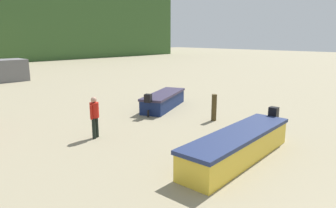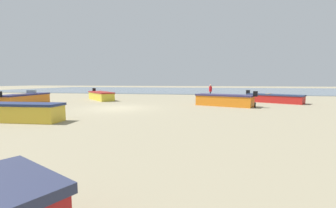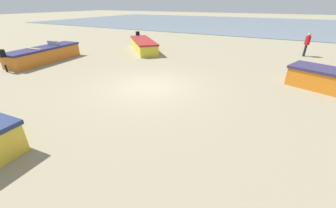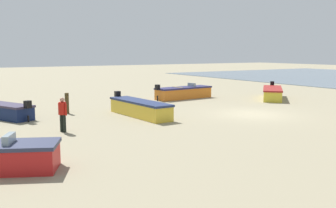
{
  "view_description": "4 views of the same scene",
  "coord_description": "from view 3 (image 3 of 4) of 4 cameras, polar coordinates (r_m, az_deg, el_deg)",
  "views": [
    {
      "loc": [
        -5.14,
        1.38,
        3.83
      ],
      "look_at": [
        3.79,
        10.18,
        1.02
      ],
      "focal_mm": 32.13,
      "sensor_mm": 36.0,
      "label": 1
    },
    {
      "loc": [
        -6.89,
        15.33,
        1.96
      ],
      "look_at": [
        -4.33,
        2.43,
        0.63
      ],
      "focal_mm": 24.03,
      "sensor_mm": 36.0,
      "label": 2
    },
    {
      "loc": [
        -4.98,
        7.63,
        3.52
      ],
      "look_at": [
        -2.12,
        2.18,
        0.53
      ],
      "focal_mm": 22.35,
      "sensor_mm": 36.0,
      "label": 3
    },
    {
      "loc": [
        -16.74,
        16.18,
        3.7
      ],
      "look_at": [
        2.82,
        4.21,
        0.58
      ],
      "focal_mm": 41.26,
      "sensor_mm": 36.0,
      "label": 4
    }
  ],
  "objects": [
    {
      "name": "tidal_water",
      "position": [
        44.05,
        22.5,
        19.57
      ],
      "size": [
        80.0,
        36.0,
        0.06
      ],
      "primitive_type": "cube",
      "color": "slate",
      "rests_on": "ground"
    },
    {
      "name": "ground_plane",
      "position": [
        9.77,
        -5.08,
        4.69
      ],
      "size": [
        160.0,
        160.0,
        0.0
      ],
      "primitive_type": "plane",
      "color": "gray"
    },
    {
      "name": "boat_yellow_3",
      "position": [
        17.56,
        -6.77,
        15.66
      ],
      "size": [
        4.49,
        4.56,
        1.19
      ],
      "rotation": [
        0.0,
        0.0,
        0.77
      ],
      "color": "gold",
      "rests_on": "ground"
    },
    {
      "name": "boat_orange_4",
      "position": [
        16.23,
        -30.65,
        11.6
      ],
      "size": [
        1.87,
        5.17,
        1.24
      ],
      "rotation": [
        0.0,
        0.0,
        3.24
      ],
      "color": "orange",
      "rests_on": "ground"
    },
    {
      "name": "beach_walker_distant",
      "position": [
        18.39,
        33.68,
        13.75
      ],
      "size": [
        0.34,
        0.53,
        1.62
      ],
      "rotation": [
        0.0,
        0.0,
        4.72
      ],
      "color": "black",
      "rests_on": "ground"
    }
  ]
}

